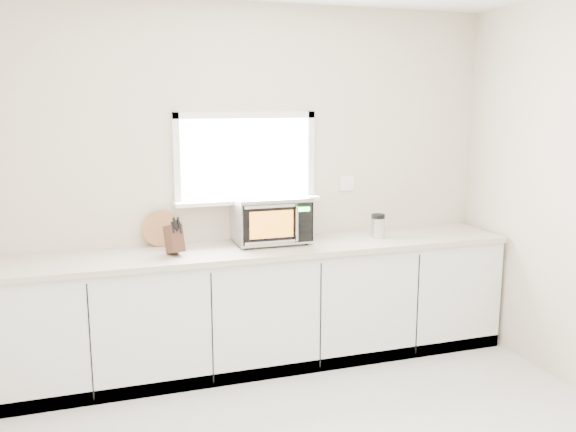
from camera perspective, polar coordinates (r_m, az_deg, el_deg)
name	(u,v)px	position (r m, az deg, el deg)	size (l,w,h in m)	color
back_wall	(245,182)	(4.72, -4.01, 3.18)	(4.00, 0.17, 2.70)	beige
cabinets	(257,308)	(4.65, -2.95, -8.63)	(3.92, 0.60, 0.88)	silver
countertop	(256,249)	(4.51, -2.97, -3.14)	(3.92, 0.64, 0.04)	#B7AD97
microwave	(271,218)	(4.61, -1.63, -0.20)	(0.56, 0.46, 0.36)	black
knife_block	(174,238)	(4.32, -10.60, -2.07)	(0.14, 0.21, 0.27)	#402417
cutting_board	(161,228)	(4.60, -11.84, -1.15)	(0.27, 0.27, 0.02)	#9F643D
coffee_grinder	(378,226)	(4.84, 8.41, -0.90)	(0.14, 0.14, 0.19)	#B6B9BE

